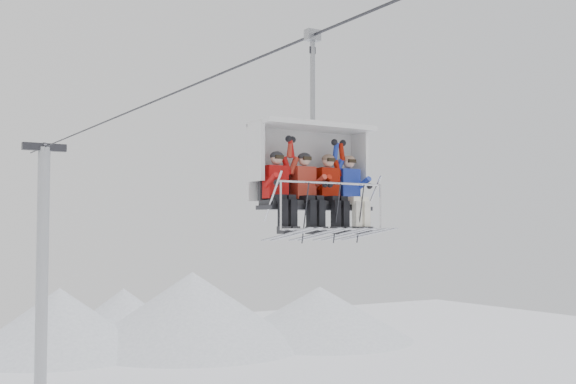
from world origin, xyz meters
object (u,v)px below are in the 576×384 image
lift_tower_right (42,308)px  skier_far_left (279,188)px  skier_center_left (306,189)px  skier_center_right (331,190)px  skier_far_right (351,190)px  chairlift_carrier (309,166)px

lift_tower_right → skier_far_left: size_ratio=7.99×
skier_center_left → skier_center_right: 0.56m
skier_center_right → skier_far_right: bearing=0.0°
skier_center_right → skier_far_right: 0.51m
lift_tower_right → skier_center_left: lift_tower_right is taller
skier_center_right → skier_far_right: (0.51, 0.00, 0.00)m
skier_far_left → chairlift_carrier: bearing=19.0°
lift_tower_right → skier_far_left: (-0.88, -23.11, 4.45)m
chairlift_carrier → skier_center_left: (-0.26, -0.30, -0.47)m
skier_center_right → skier_center_left: bearing=180.0°
skier_center_left → skier_center_right: size_ratio=1.00×
skier_far_left → skier_center_right: size_ratio=1.00×
lift_tower_right → skier_center_right: 23.54m
skier_center_right → chairlift_carrier: bearing=134.8°
lift_tower_right → chairlift_carrier: 23.33m
chairlift_carrier → skier_center_right: bearing=-45.2°
skier_far_right → skier_far_left: bearing=-180.0°
chairlift_carrier → skier_center_right: (0.30, -0.30, -0.47)m
skier_far_left → skier_far_right: 1.69m
skier_center_left → skier_far_right: (1.07, 0.00, 0.00)m
chairlift_carrier → skier_far_left: chairlift_carrier is taller
lift_tower_right → skier_center_left: 23.54m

